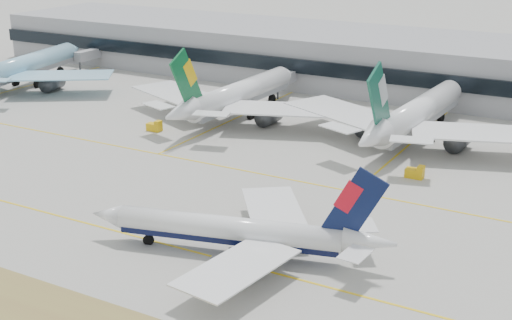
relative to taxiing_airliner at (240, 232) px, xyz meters
The scene contains 8 objects.
ground 12.63m from the taxiing_airliner, 168.01° to the left, with size 3000.00×3000.00×0.00m, color #9C9992.
taxiing_airliner is the anchor object (origin of this frame).
widebody_korean 128.20m from the taxiing_airliner, 150.46° to the left, with size 61.11×60.63×22.19m.
widebody_eva 76.37m from the taxiing_airliner, 121.23° to the left, with size 59.81×58.36×21.32m.
widebody_cathay 68.68m from the taxiing_airliner, 85.66° to the left, with size 62.45×61.10×22.28m.
terminal 117.98m from the taxiing_airliner, 95.73° to the left, with size 280.00×43.10×15.00m.
gse_c 47.20m from the taxiing_airliner, 74.15° to the left, with size 3.55×2.00×2.60m.
gse_b 68.47m from the taxiing_airliner, 137.69° to the left, with size 3.55×2.00×2.60m.
Camera 1 is at (61.30, -85.61, 48.65)m, focal length 50.00 mm.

